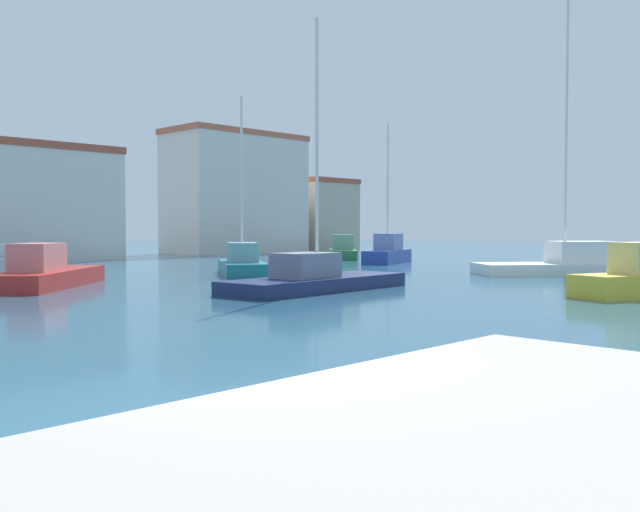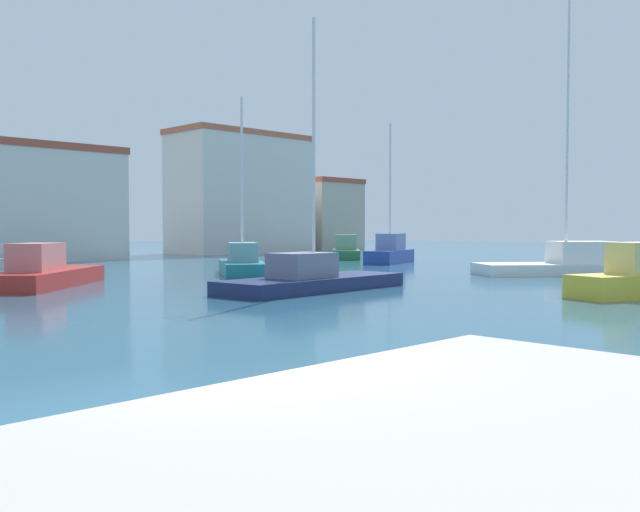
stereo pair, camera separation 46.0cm
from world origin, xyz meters
name	(u,v)px [view 2 (the right image)]	position (x,y,z in m)	size (l,w,h in m)	color
water	(224,278)	(15.00, 20.00, 0.00)	(160.00, 160.00, 0.00)	#285670
motorboat_grey_far_left	(10,264)	(8.21, 28.01, 0.58)	(4.37, 3.15, 1.55)	gray
sailboat_teal_inner_mooring	(242,263)	(16.94, 21.10, 0.59)	(5.13, 6.31, 8.83)	#1E707A
motorboat_green_near_pier	(346,251)	(33.50, 29.49, 0.60)	(5.63, 5.49, 1.83)	#28703D
sailboat_white_distant_east	(571,263)	(28.48, 9.51, 0.60)	(8.72, 7.70, 13.96)	white
motorboat_red_far_right	(44,273)	(6.78, 20.81, 0.55)	(6.73, 6.61, 1.74)	#B22823
sailboat_blue_outer_mooring	(390,252)	(30.99, 23.14, 0.75)	(5.82, 3.68, 9.19)	#233D93
sailboat_navy_mid_harbor	(311,278)	(13.10, 12.20, 0.47)	(8.32, 3.21, 10.02)	#19234C
waterfront_apartments	(41,203)	(16.16, 42.99, 4.08)	(10.01, 7.31, 8.13)	beige
yacht_club	(240,193)	(35.99, 45.35, 5.60)	(13.17, 6.39, 11.18)	beige
harbor_office	(314,215)	(47.93, 47.70, 3.76)	(6.63, 9.13, 7.50)	#B2A893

